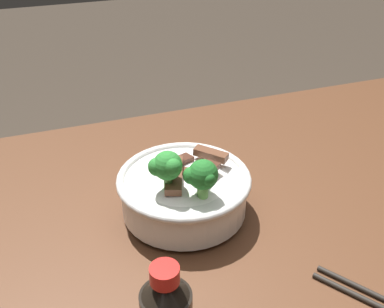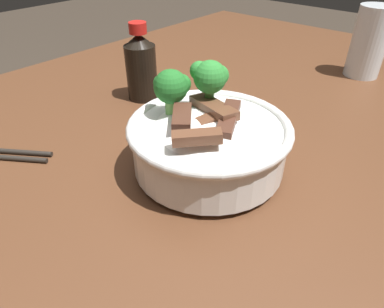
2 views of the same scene
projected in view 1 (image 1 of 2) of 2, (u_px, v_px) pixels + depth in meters
rice_bowl at (184, 189)px, 0.68m from camera, size 0.20×0.20×0.13m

